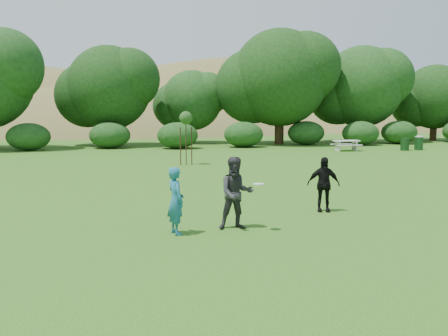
% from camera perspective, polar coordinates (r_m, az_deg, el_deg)
% --- Properties ---
extents(ground, '(120.00, 120.00, 0.00)m').
position_cam_1_polar(ground, '(13.16, 2.69, -6.27)').
color(ground, '#19470C').
rests_on(ground, ground).
extents(player_teal, '(0.53, 0.67, 1.61)m').
position_cam_1_polar(player_teal, '(11.88, -5.53, -3.75)').
color(player_teal, '#1B617D').
rests_on(player_teal, ground).
extents(player_grey, '(0.90, 0.71, 1.80)m').
position_cam_1_polar(player_grey, '(12.33, 1.40, -2.89)').
color(player_grey, '#2A292C').
rests_on(player_grey, ground).
extents(player_black, '(1.00, 0.63, 1.59)m').
position_cam_1_polar(player_black, '(14.73, 11.29, -1.84)').
color(player_black, black).
rests_on(player_black, ground).
extents(trash_can_near, '(0.60, 0.60, 0.90)m').
position_cam_1_polar(trash_can_near, '(38.10, 19.96, 2.57)').
color(trash_can_near, '#133414').
rests_on(trash_can_near, ground).
extents(frisbee, '(0.27, 0.27, 0.03)m').
position_cam_1_polar(frisbee, '(12.08, 3.97, -1.84)').
color(frisbee, white).
rests_on(frisbee, ground).
extents(sapling, '(0.70, 0.70, 2.85)m').
position_cam_1_polar(sapling, '(26.62, -4.38, 5.56)').
color(sapling, '#3B2317').
rests_on(sapling, ground).
extents(picnic_table, '(1.80, 1.48, 0.76)m').
position_cam_1_polar(picnic_table, '(36.57, 13.81, 2.73)').
color(picnic_table, beige).
rests_on(picnic_table, ground).
extents(trash_can_lidded, '(0.60, 0.60, 1.05)m').
position_cam_1_polar(trash_can_lidded, '(38.97, 21.37, 2.73)').
color(trash_can_lidded, '#143917').
rests_on(trash_can_lidded, ground).
extents(hillside, '(150.00, 72.00, 52.00)m').
position_cam_1_polar(hillside, '(82.27, -9.78, -3.80)').
color(hillside, olive).
rests_on(hillside, ground).
extents(tree_row, '(53.92, 10.38, 9.62)m').
position_cam_1_polar(tree_row, '(41.64, -2.92, 9.38)').
color(tree_row, '#3A2616').
rests_on(tree_row, ground).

